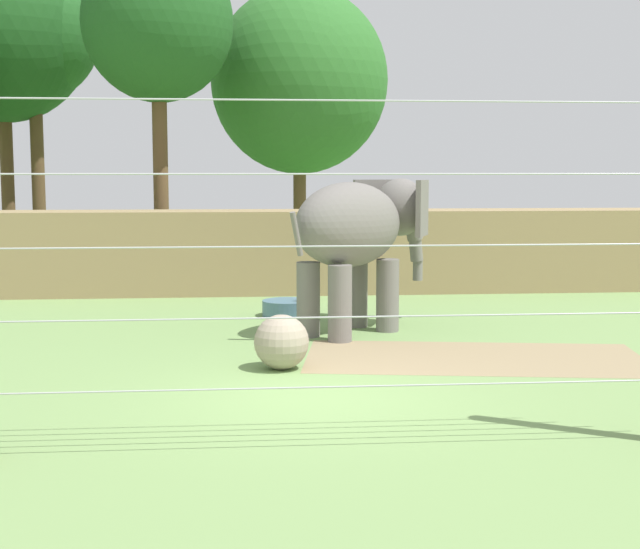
{
  "coord_description": "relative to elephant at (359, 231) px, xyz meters",
  "views": [
    {
      "loc": [
        -1.06,
        -12.45,
        3.18
      ],
      "look_at": [
        0.31,
        3.07,
        1.4
      ],
      "focal_mm": 50.54,
      "sensor_mm": 36.0,
      "label": 1
    }
  ],
  "objects": [
    {
      "name": "tree_left_of_centre",
      "position": [
        -0.29,
        13.5,
        4.23
      ],
      "size": [
        6.02,
        6.02,
        9.42
      ],
      "color": "brown",
      "rests_on": "ground"
    },
    {
      "name": "tree_behind_wall",
      "position": [
        -10.22,
        13.94,
        5.89
      ],
      "size": [
        5.92,
        5.92,
        11.04
      ],
      "color": "brown",
      "rests_on": "ground"
    },
    {
      "name": "tree_far_right",
      "position": [
        -4.67,
        9.34,
        5.4
      ],
      "size": [
        4.37,
        4.37,
        9.77
      ],
      "color": "brown",
      "rests_on": "ground"
    },
    {
      "name": "tree_far_left",
      "position": [
        -9.19,
        13.9,
        5.78
      ],
      "size": [
        4.42,
        4.42,
        10.18
      ],
      "color": "brown",
      "rests_on": "ground"
    },
    {
      "name": "enrichment_ball",
      "position": [
        -1.69,
        -3.31,
        -1.57
      ],
      "size": [
        0.89,
        0.89,
        0.89
      ],
      "primitive_type": "sphere",
      "color": "gray",
      "rests_on": "ground"
    },
    {
      "name": "ground_plane",
      "position": [
        -1.27,
        -5.18,
        -2.02
      ],
      "size": [
        120.0,
        120.0,
        0.0
      ],
      "primitive_type": "plane",
      "color": "#759956"
    },
    {
      "name": "dirt_patch",
      "position": [
        1.66,
        -2.72,
        -2.01
      ],
      "size": [
        6.15,
        3.7,
        0.01
      ],
      "primitive_type": "cube",
      "rotation": [
        0.0,
        0.0,
        -0.16
      ],
      "color": "#937F5B",
      "rests_on": "ground"
    },
    {
      "name": "elephant",
      "position": [
        0.0,
        0.0,
        0.0
      ],
      "size": [
        3.46,
        3.39,
        3.05
      ],
      "color": "slate",
      "rests_on": "ground"
    },
    {
      "name": "cable_fence",
      "position": [
        -1.27,
        -7.64,
        0.06
      ],
      "size": [
        8.9,
        0.25,
        4.13
      ],
      "color": "brown",
      "rests_on": "ground"
    },
    {
      "name": "embankment_wall",
      "position": [
        -1.27,
        6.12,
        -0.93
      ],
      "size": [
        36.0,
        1.8,
        2.17
      ],
      "primitive_type": "cube",
      "color": "#997F56",
      "rests_on": "ground"
    },
    {
      "name": "water_tub",
      "position": [
        -1.32,
        2.09,
        -1.84
      ],
      "size": [
        1.1,
        1.1,
        0.35
      ],
      "color": "slate",
      "rests_on": "ground"
    }
  ]
}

